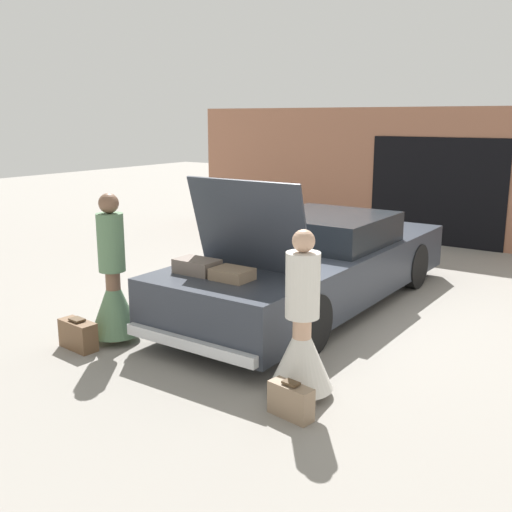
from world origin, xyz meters
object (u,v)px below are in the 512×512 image
(person_right, at_px, (302,338))
(suitcase_beside_right_person, at_px, (291,401))
(suitcase_beside_left_person, at_px, (78,335))
(person_left, at_px, (113,289))
(car, at_px, (316,264))

(person_right, xyz_separation_m, suitcase_beside_right_person, (0.15, -0.43, -0.42))
(suitcase_beside_right_person, bearing_deg, suitcase_beside_left_person, -179.70)
(person_left, xyz_separation_m, suitcase_beside_right_person, (2.69, -0.41, -0.48))
(suitcase_beside_left_person, height_order, suitcase_beside_right_person, suitcase_beside_left_person)
(person_right, height_order, suitcase_beside_right_person, person_right)
(person_right, distance_m, suitcase_beside_left_person, 2.76)
(car, xyz_separation_m, suitcase_beside_left_person, (-1.42, -3.00, -0.42))
(car, height_order, person_left, car)
(car, distance_m, suitcase_beside_left_person, 3.35)
(person_right, xyz_separation_m, suitcase_beside_left_person, (-2.69, -0.45, -0.40))
(car, height_order, suitcase_beside_right_person, car)
(person_left, distance_m, suitcase_beside_right_person, 2.76)
(suitcase_beside_right_person, bearing_deg, person_right, 109.18)
(suitcase_beside_left_person, relative_size, suitcase_beside_right_person, 1.15)
(suitcase_beside_left_person, bearing_deg, suitcase_beside_right_person, 0.30)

